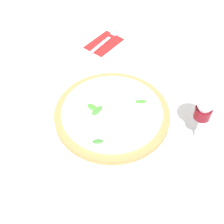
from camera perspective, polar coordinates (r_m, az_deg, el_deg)
ground_plane at (r=0.94m, az=1.07°, el=-2.20°), size 6.00×6.00×0.00m
pizza_arugula_main at (r=0.94m, az=-0.01°, el=-0.52°), size 0.37×0.37×0.05m
wine_glass at (r=0.84m, az=16.57°, el=0.75°), size 0.08×0.08×0.18m
napkin at (r=1.22m, az=-1.48°, el=12.49°), size 0.16×0.12×0.01m
fork at (r=1.22m, az=-1.25°, el=12.86°), size 0.21×0.06×0.00m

